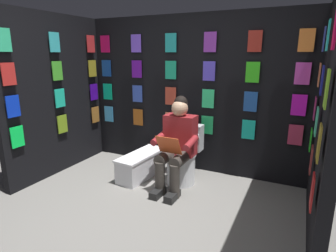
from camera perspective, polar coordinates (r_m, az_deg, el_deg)
The scene contains 7 objects.
ground_plane at distance 2.99m, azimuth -9.62°, elevation -20.33°, with size 30.00×30.00×0.00m, color gray.
display_wall_back at distance 4.13m, azimuth 4.68°, elevation 6.43°, with size 3.40×0.14×2.24m.
display_wall_left at distance 2.94m, azimuth 29.67°, elevation 1.26°, with size 0.14×1.79×2.24m.
display_wall_right at distance 4.32m, azimuth -21.96°, elevation 5.78°, with size 0.14×1.79×2.24m.
toilet at distance 3.83m, azimuth 3.15°, elevation -6.54°, with size 0.41×0.56×0.77m.
person_reading at distance 3.54m, azimuth 1.74°, elevation -3.59°, with size 0.53×0.69×1.19m.
comic_longbox_near at distance 4.03m, azimuth -5.43°, elevation -7.89°, with size 0.39×0.86×0.34m.
Camera 1 is at (-1.48, 1.97, 1.70)m, focal length 29.93 mm.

